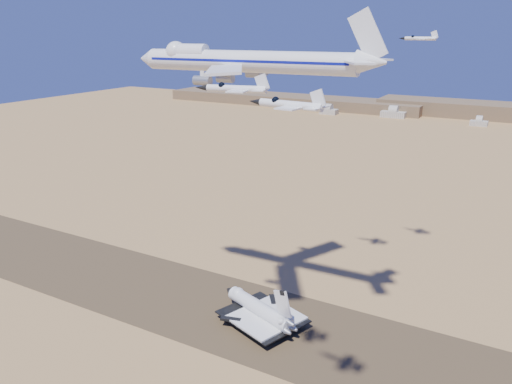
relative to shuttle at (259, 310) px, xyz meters
The scene contains 13 objects.
ground 14.34m from the shuttle, behind, with size 1200.00×1200.00×0.00m, color #A8804A.
runway 14.33m from the shuttle, behind, with size 600.00×50.00×0.06m, color #4D3B26.
ridgeline 529.84m from the shuttle, 84.38° to the left, with size 960.00×90.00×18.00m.
hangars 484.65m from the shuttle, 99.19° to the left, with size 200.50×29.50×30.00m.
shuttle is the anchor object (origin of this frame).
carrier_747 89.71m from the shuttle, 163.38° to the right, with size 86.17×66.84×21.49m.
crew_a 12.51m from the shuttle, 46.78° to the right, with size 0.67×0.44×1.85m, color #F5410E.
crew_b 12.12m from the shuttle, 58.44° to the right, with size 0.81×0.47×1.66m, color #F5410E.
crew_c 12.49m from the shuttle, 46.07° to the right, with size 1.05×0.54×1.79m, color #F5410E.
chase_jet_a 103.25m from the shuttle, 66.85° to the right, with size 16.55×9.37×4.16m.
chase_jet_b 110.86m from the shuttle, 56.97° to the right, with size 16.63×9.12×4.15m.
chase_jet_c 100.17m from the shuttle, 65.93° to the left, with size 16.08×8.55×4.01m.
chase_jet_d 119.98m from the shuttle, 60.22° to the left, with size 14.99×8.04×3.73m.
Camera 1 is at (91.21, -142.62, 103.80)m, focal length 35.00 mm.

